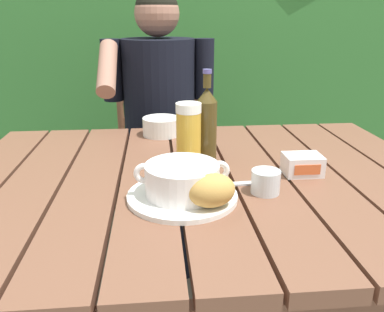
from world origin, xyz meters
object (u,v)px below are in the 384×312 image
beer_bottle (207,123)px  diner_bowl (161,126)px  water_glass_small (266,182)px  butter_tub (302,165)px  chair_near_diner (161,156)px  serving_plate (182,196)px  soup_bowl (182,179)px  table_knife (231,184)px  bread_roll (211,190)px  person_eating (159,112)px  beer_glass (189,134)px

beer_bottle → diner_bowl: (-0.13, 0.27, -0.08)m
water_glass_small → butter_tub: size_ratio=0.70×
water_glass_small → diner_bowl: 0.57m
chair_near_diner → serving_plate: size_ratio=3.48×
water_glass_small → diner_bowl: size_ratio=0.54×
soup_bowl → water_glass_small: soup_bowl is taller
butter_tub → diner_bowl: size_ratio=0.76×
serving_plate → water_glass_small: (0.21, 0.01, 0.02)m
diner_bowl → butter_tub: bearing=-47.5°
butter_tub → table_knife: bearing=-164.6°
bread_roll → butter_tub: bearing=34.3°
soup_bowl → table_knife: soup_bowl is taller
chair_near_diner → beer_bottle: (0.13, -0.80, 0.38)m
bread_roll → serving_plate: bearing=130.6°
person_eating → water_glass_small: size_ratio=17.68×
person_eating → table_knife: person_eating is taller
person_eating → bread_roll: size_ratio=10.12×
bread_roll → beer_bottle: beer_bottle is taller
serving_plate → bread_roll: size_ratio=2.12×
serving_plate → bread_roll: bearing=-49.4°
beer_bottle → table_knife: beer_bottle is taller
person_eating → beer_glass: 0.65m
person_eating → beer_glass: (0.08, -0.64, 0.09)m
beer_glass → table_knife: beer_glass is taller
chair_near_diner → person_eating: size_ratio=0.73×
person_eating → beer_bottle: 0.63m
chair_near_diner → serving_plate: 1.10m
serving_plate → water_glass_small: size_ratio=3.70×
chair_near_diner → serving_plate: chair_near_diner is taller
water_glass_small → table_knife: bearing=146.4°
beer_glass → beer_bottle: beer_bottle is taller
person_eating → serving_plate: person_eating is taller
bread_roll → water_glass_small: (0.15, 0.08, -0.02)m
chair_near_diner → soup_bowl: 1.11m
bread_roll → diner_bowl: bearing=99.4°
water_glass_small → serving_plate: bearing=-176.5°
soup_bowl → bread_roll: (0.06, -0.07, -0.00)m
serving_plate → diner_bowl: size_ratio=1.98×
soup_bowl → diner_bowl: soup_bowl is taller
soup_bowl → diner_bowl: 0.53m
beer_glass → water_glass_small: size_ratio=2.55×
serving_plate → butter_tub: butter_tub is taller
butter_tub → diner_bowl: (-0.38, 0.41, 0.00)m
beer_bottle → beer_glass: bearing=-146.9°
soup_bowl → table_knife: bearing=25.8°
beer_glass → water_glass_small: beer_glass is taller
beer_bottle → water_glass_small: bearing=-65.2°
chair_near_diner → diner_bowl: chair_near_diner is taller
person_eating → water_glass_small: bearing=-73.9°
serving_plate → table_knife: (0.13, 0.06, -0.00)m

